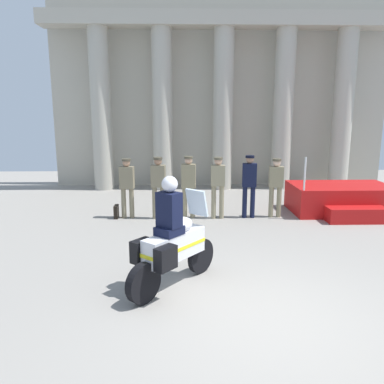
{
  "coord_description": "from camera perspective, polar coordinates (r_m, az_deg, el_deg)",
  "views": [
    {
      "loc": [
        -1.2,
        -4.92,
        2.88
      ],
      "look_at": [
        -0.98,
        3.18,
        1.18
      ],
      "focal_mm": 35.78,
      "sensor_mm": 36.0,
      "label": 1
    }
  ],
  "objects": [
    {
      "name": "officer_in_row_0",
      "position": [
        10.57,
        -9.66,
        1.27
      ],
      "size": [
        0.4,
        0.26,
        1.65
      ],
      "rotation": [
        0.0,
        0.0,
        3.04
      ],
      "color": "#7A7056",
      "rests_on": "ground_plane"
    },
    {
      "name": "briefcase_on_ground",
      "position": [
        10.79,
        -11.22,
        -2.89
      ],
      "size": [
        0.1,
        0.32,
        0.36
      ],
      "primitive_type": "cube",
      "color": "black",
      "rests_on": "ground_plane"
    },
    {
      "name": "officer_in_row_5",
      "position": [
        10.76,
        12.39,
        1.33
      ],
      "size": [
        0.4,
        0.26,
        1.64
      ],
      "rotation": [
        0.0,
        0.0,
        3.04
      ],
      "color": "#847A5B",
      "rests_on": "ground_plane"
    },
    {
      "name": "officer_in_row_4",
      "position": [
        10.55,
        8.53,
        1.57
      ],
      "size": [
        0.4,
        0.26,
        1.73
      ],
      "rotation": [
        0.0,
        0.0,
        3.04
      ],
      "color": "black",
      "rests_on": "ground_plane"
    },
    {
      "name": "officer_in_row_2",
      "position": [
        10.43,
        -0.51,
        1.51
      ],
      "size": [
        0.4,
        0.26,
        1.71
      ],
      "rotation": [
        0.0,
        0.0,
        3.04
      ],
      "color": "#847A5B",
      "rests_on": "ground_plane"
    },
    {
      "name": "reviewing_stand",
      "position": [
        11.93,
        21.38,
        -1.05
      ],
      "size": [
        2.85,
        2.19,
        1.71
      ],
      "color": "#B71414",
      "rests_on": "ground_plane"
    },
    {
      "name": "motorcycle_with_rider",
      "position": [
        6.3,
        -3.07,
        -7.52
      ],
      "size": [
        1.44,
        1.68,
        1.9
      ],
      "rotation": [
        0.0,
        0.0,
        0.87
      ],
      "color": "black",
      "rests_on": "ground_plane"
    },
    {
      "name": "ground_plane",
      "position": [
        5.83,
        11.08,
        -18.01
      ],
      "size": [
        28.0,
        28.0,
        0.0
      ],
      "primitive_type": "plane",
      "color": "gray"
    },
    {
      "name": "colonnade_backdrop",
      "position": [
        15.08,
        4.46,
        14.8
      ],
      "size": [
        13.02,
        1.58,
        7.13
      ],
      "color": "#A49F91",
      "rests_on": "ground_plane"
    },
    {
      "name": "officer_in_row_3",
      "position": [
        10.4,
        3.88,
        1.41
      ],
      "size": [
        0.4,
        0.26,
        1.69
      ],
      "rotation": [
        0.0,
        0.0,
        3.04
      ],
      "color": "gray",
      "rests_on": "ground_plane"
    },
    {
      "name": "officer_in_row_1",
      "position": [
        10.39,
        -5.04,
        1.39
      ],
      "size": [
        0.4,
        0.26,
        1.7
      ],
      "rotation": [
        0.0,
        0.0,
        3.04
      ],
      "color": "#7A7056",
      "rests_on": "ground_plane"
    }
  ]
}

